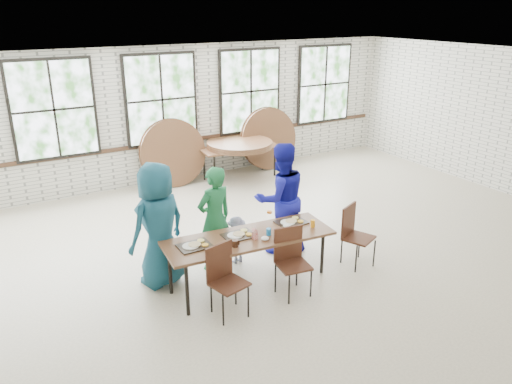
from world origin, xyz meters
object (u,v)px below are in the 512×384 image
at_px(dining_table, 249,240).
at_px(chair_near_right, 291,255).
at_px(storage_table, 240,149).
at_px(chair_near_left, 224,274).

relative_size(dining_table, chair_near_right, 2.59).
distance_m(dining_table, chair_near_right, 0.63).
bearing_deg(storage_table, dining_table, -112.01).
xyz_separation_m(chair_near_left, chair_near_right, (1.02, -0.01, 0.00)).
bearing_deg(storage_table, chair_near_left, -115.70).
height_order(chair_near_left, chair_near_right, same).
bearing_deg(dining_table, chair_near_right, -46.59).
xyz_separation_m(dining_table, chair_near_left, (-0.63, -0.47, -0.13)).
xyz_separation_m(dining_table, chair_near_right, (0.38, -0.48, -0.13)).
xyz_separation_m(chair_near_left, storage_table, (2.78, 4.68, 0.13)).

